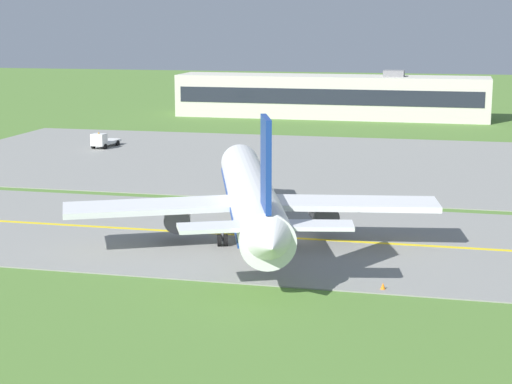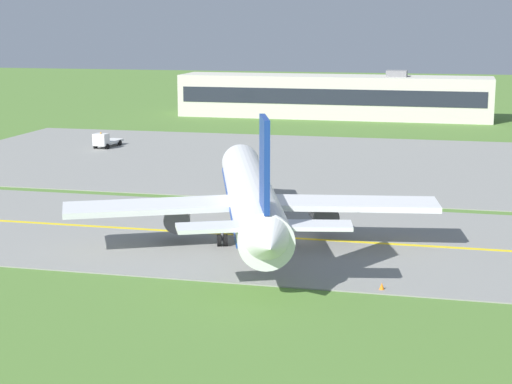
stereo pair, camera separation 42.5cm
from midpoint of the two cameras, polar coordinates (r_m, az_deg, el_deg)
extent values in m
plane|color=#517A33|center=(75.99, 3.28, -3.23)|extent=(500.00, 500.00, 0.00)
cube|color=gray|center=(75.97, 3.28, -3.20)|extent=(240.00, 28.00, 0.10)
cube|color=gray|center=(116.08, 11.74, 1.69)|extent=(140.00, 52.00, 0.10)
cube|color=yellow|center=(75.96, 3.28, -3.16)|extent=(220.00, 0.60, 0.01)
cylinder|color=white|center=(74.81, -0.51, -0.15)|extent=(14.04, 33.63, 4.00)
cone|color=white|center=(92.68, -1.27, 2.11)|extent=(4.41, 3.62, 3.80)
cone|color=white|center=(56.85, 0.74, -3.46)|extent=(4.20, 4.07, 3.40)
cube|color=navy|center=(74.91, -0.51, -0.52)|extent=(13.30, 31.06, 0.36)
cube|color=#1E232D|center=(90.40, -1.20, 2.32)|extent=(3.78, 2.74, 0.70)
cube|color=white|center=(72.68, -7.09, -0.98)|extent=(15.61, 10.79, 0.50)
cylinder|color=#47474C|center=(74.87, -5.47, -1.68)|extent=(3.22, 3.93, 2.30)
cylinder|color=black|center=(76.43, -5.45, -1.40)|extent=(2.08, 0.87, 2.10)
cube|color=white|center=(73.83, 6.20, -0.77)|extent=(15.59, 7.21, 0.50)
cylinder|color=#47474C|center=(75.72, 4.42, -1.51)|extent=(3.22, 3.93, 2.30)
cylinder|color=black|center=(77.26, 4.24, -1.24)|extent=(2.08, 0.87, 2.10)
cube|color=navy|center=(59.14, 0.46, 1.93)|extent=(1.70, 4.32, 6.50)
cube|color=white|center=(59.66, -2.60, -2.36)|extent=(6.46, 4.59, 0.30)
cube|color=white|center=(60.19, 3.51, -2.25)|extent=(6.36, 3.55, 0.30)
cylinder|color=slate|center=(88.08, -1.08, -0.25)|extent=(0.24, 0.24, 1.65)
cylinder|color=black|center=(88.25, -1.08, -0.78)|extent=(0.66, 1.15, 1.10)
cylinder|color=slate|center=(73.36, -2.43, -2.65)|extent=(0.24, 0.24, 1.65)
cylinder|color=black|center=(73.55, -2.64, -3.28)|extent=(0.66, 1.15, 1.10)
cylinder|color=black|center=(73.57, -2.21, -3.27)|extent=(0.66, 1.15, 1.10)
cylinder|color=slate|center=(73.71, 1.62, -2.58)|extent=(0.24, 0.24, 1.65)
cylinder|color=black|center=(73.88, 1.40, -3.20)|extent=(0.66, 1.15, 1.10)
cylinder|color=black|center=(73.94, 1.83, -3.19)|extent=(0.66, 1.15, 1.10)
cube|color=silver|center=(131.16, -10.59, 3.47)|extent=(2.12, 1.94, 1.80)
cube|color=#1E232D|center=(130.44, -10.75, 3.56)|extent=(1.84, 0.25, 0.81)
cube|color=silver|center=(134.06, -9.95, 3.36)|extent=(2.42, 4.74, 0.40)
cylinder|color=orange|center=(131.03, -10.61, 3.91)|extent=(0.20, 0.20, 0.18)
cylinder|color=black|center=(130.84, -10.18, 3.00)|extent=(0.36, 0.92, 0.90)
cylinder|color=black|center=(131.77, -10.96, 3.03)|extent=(0.36, 0.92, 0.90)
cylinder|color=black|center=(134.46, -9.36, 3.26)|extent=(0.36, 0.92, 0.90)
cylinder|color=black|center=(135.40, -10.16, 3.28)|extent=(0.36, 0.92, 0.90)
cube|color=beige|center=(172.78, 4.97, 6.40)|extent=(62.34, 11.27, 8.42)
cube|color=#1E232D|center=(167.14, 4.70, 6.38)|extent=(59.84, 0.10, 3.03)
cube|color=slate|center=(171.11, 9.18, 7.87)|extent=(4.00, 4.00, 1.20)
cone|color=orange|center=(62.52, 8.33, -6.30)|extent=(0.44, 0.44, 0.60)
camera|label=1|loc=(0.21, -90.16, -0.03)|focal=59.58mm
camera|label=2|loc=(0.21, 89.84, 0.03)|focal=59.58mm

